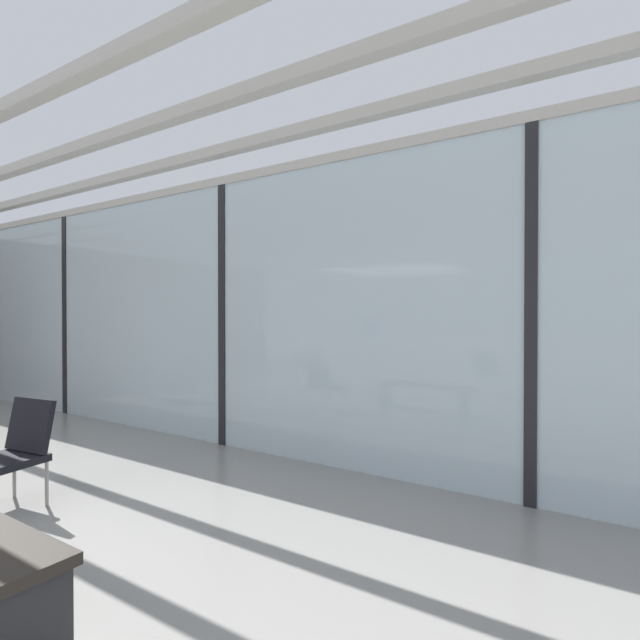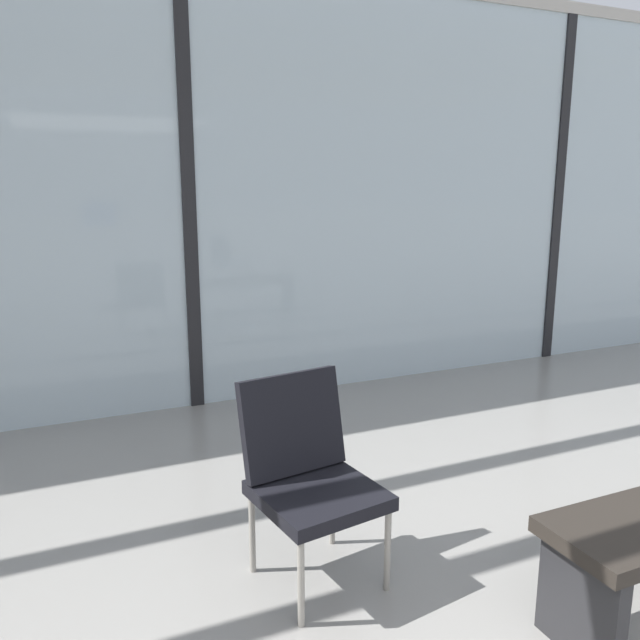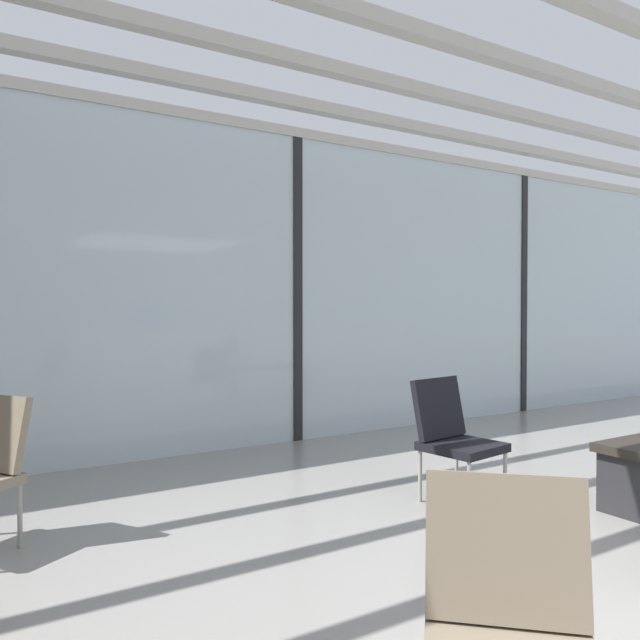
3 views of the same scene
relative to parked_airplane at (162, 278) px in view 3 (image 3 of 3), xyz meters
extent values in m
cube|color=silver|center=(-0.31, -5.47, -0.36)|extent=(14.00, 0.08, 3.16)
cube|color=black|center=(-0.31, -5.47, -0.36)|extent=(0.10, 0.12, 3.16)
cube|color=black|center=(3.19, -5.47, -0.36)|extent=(0.10, 0.12, 3.16)
cube|color=#B7B2A8|center=(-0.31, -7.94, 1.27)|extent=(13.72, 0.12, 0.10)
cube|color=#B7B2A8|center=(-0.31, -7.12, 1.27)|extent=(13.72, 0.12, 0.10)
cube|color=#B7B2A8|center=(-0.31, -6.29, 1.27)|extent=(13.72, 0.12, 0.10)
cube|color=#B7B2A8|center=(-0.31, -5.47, 1.27)|extent=(13.72, 0.12, 0.10)
ellipsoid|color=silver|center=(0.28, 0.00, 0.00)|extent=(10.28, 3.87, 3.87)
sphere|color=black|center=(-2.55, -1.78, 0.29)|extent=(0.28, 0.28, 0.28)
sphere|color=black|center=(-1.65, -1.78, 0.29)|extent=(0.28, 0.28, 0.28)
sphere|color=black|center=(-0.75, -1.78, 0.29)|extent=(0.28, 0.28, 0.28)
sphere|color=black|center=(0.15, -1.78, 0.29)|extent=(0.28, 0.28, 0.28)
cylinder|color=gray|center=(-3.10, -7.17, -1.75)|extent=(0.03, 0.03, 0.37)
cube|color=#7F705B|center=(-2.02, -9.79, -1.29)|extent=(0.45, 0.43, 0.44)
cube|color=black|center=(-0.34, -7.92, -1.54)|extent=(0.54, 0.54, 0.06)
cube|color=black|center=(-0.37, -7.71, -1.29)|extent=(0.50, 0.21, 0.44)
cylinder|color=gray|center=(-0.52, -8.16, -1.75)|extent=(0.03, 0.03, 0.37)
cylinder|color=gray|center=(-0.10, -8.10, -1.75)|extent=(0.03, 0.03, 0.37)
cylinder|color=gray|center=(-0.58, -7.75, -1.75)|extent=(0.03, 0.03, 0.37)
cylinder|color=gray|center=(-0.16, -7.69, -1.75)|extent=(0.03, 0.03, 0.37)
cube|color=#262628|center=(0.34, -8.71, -1.73)|extent=(0.06, 0.36, 0.41)
camera|label=1|loc=(3.95, -9.80, -0.35)|focal=27.41mm
camera|label=2|loc=(-1.32, -10.16, -0.25)|focal=35.56mm
camera|label=3|loc=(-3.49, -11.07, -0.56)|focal=34.50mm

